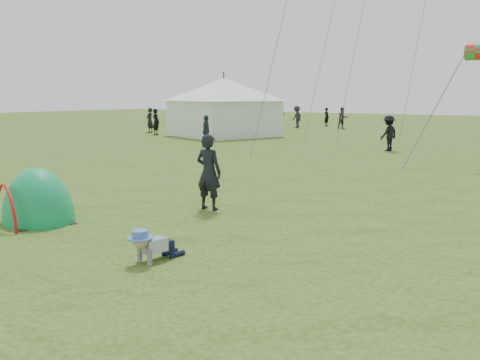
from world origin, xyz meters
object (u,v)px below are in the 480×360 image
Objects in this scene: crawling_toddler at (151,244)px; event_marquee at (224,105)px; standing_adult at (209,172)px; popup_tent at (39,221)px.

event_marquee reaches higher than crawling_toddler.
event_marquee is at bearing 133.17° from crawling_toddler.
standing_adult is at bearing 123.91° from crawling_toddler.
standing_adult reaches higher than crawling_toddler.
popup_tent is at bearing 48.68° from standing_adult.
standing_adult is at bearing -35.54° from event_marquee.
crawling_toddler is 26.78m from event_marquee.
standing_adult is 22.81m from event_marquee.
popup_tent is at bearing -44.03° from event_marquee.
crawling_toddler is 3.99m from popup_tent.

